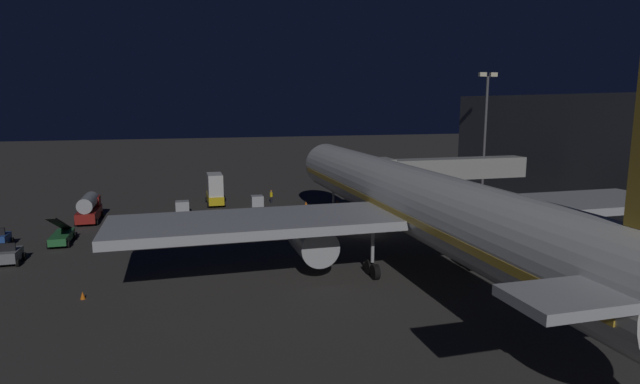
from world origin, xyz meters
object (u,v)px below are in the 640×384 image
traffic_cone_nose_starboard (306,203)px  airliner_at_gate (417,203)px  belt_loader (62,235)px  baggage_tug_spare (10,255)px  ops_van (215,189)px  baggage_container_near_belt (182,208)px  jet_bridge (434,169)px  traffic_cone_nose_port (337,202)px  ground_crew_marshaller_fwd (271,196)px  fuel_tanker (89,207)px  traffic_cone_wingtip_svc_side (83,295)px  baggage_tug_lead (0,239)px  baggage_container_far_row (257,201)px  apron_floodlight_mast (485,125)px

traffic_cone_nose_starboard → airliner_at_gate: bearing=94.4°
belt_loader → baggage_tug_spare: size_ratio=2.97×
ops_van → traffic_cone_nose_starboard: (-11.78, 3.56, -1.84)m
baggage_container_near_belt → traffic_cone_nose_starboard: baggage_container_near_belt is taller
ops_van → baggage_tug_spare: ops_van is taller
airliner_at_gate → jet_bridge: 21.78m
airliner_at_gate → jet_bridge: bearing=-121.5°
ops_van → traffic_cone_nose_starboard: 12.44m
baggage_tug_spare → traffic_cone_nose_port: 39.63m
jet_bridge → belt_loader: 41.65m
jet_bridge → ground_crew_marshaller_fwd: bearing=-36.1°
ops_van → traffic_cone_nose_port: bearing=167.6°
baggage_container_near_belt → belt_loader: bearing=43.3°
traffic_cone_nose_port → traffic_cone_nose_starboard: bearing=0.0°
fuel_tanker → ground_crew_marshaller_fwd: (-22.44, -5.38, -0.65)m
traffic_cone_nose_starboard → traffic_cone_wingtip_svc_side: same height
baggage_tug_spare → traffic_cone_nose_port: baggage_tug_spare is taller
baggage_container_near_belt → traffic_cone_nose_port: size_ratio=3.06×
jet_bridge → baggage_tug_lead: 47.07m
jet_bridge → baggage_container_far_row: size_ratio=13.39×
fuel_tanker → ops_van: ops_van is taller
traffic_cone_nose_starboard → apron_floodlight_mast: bearing=-177.6°
airliner_at_gate → belt_loader: size_ratio=7.45×
baggage_container_far_row → traffic_cone_wingtip_svc_side: baggage_container_far_row is taller
baggage_tug_lead → traffic_cone_nose_starboard: (-33.20, -12.28, -0.50)m
baggage_container_far_row → traffic_cone_nose_starboard: bearing=169.7°
apron_floodlight_mast → baggage_container_near_belt: (43.86, 2.85, -9.61)m
ops_van → traffic_cone_nose_starboard: size_ratio=10.33×
apron_floodlight_mast → traffic_cone_wingtip_svc_side: size_ratio=32.75×
belt_loader → baggage_tug_lead: bearing=-3.2°
baggage_container_far_row → fuel_tanker: bearing=10.4°
belt_loader → traffic_cone_nose_starboard: size_ratio=14.50×
ground_crew_marshaller_fwd → airliner_at_gate: bearing=101.5°
airliner_at_gate → baggage_container_near_belt: size_ratio=35.34×
baggage_tug_lead → belt_loader: 5.49m
airliner_at_gate → ops_van: bearing=-66.6°
airliner_at_gate → baggage_tug_lead: 39.32m
traffic_cone_nose_starboard → ground_crew_marshaller_fwd: bearing=-33.8°
belt_loader → ground_crew_marshaller_fwd: bearing=-146.7°
jet_bridge → baggage_container_near_belt: 31.29m
belt_loader → baggage_container_near_belt: 15.89m
belt_loader → traffic_cone_nose_port: belt_loader is taller
jet_bridge → traffic_cone_wingtip_svc_side: size_ratio=38.32×
baggage_tug_lead → belt_loader: (-5.48, 0.30, 0.07)m
apron_floodlight_mast → baggage_tug_lead: 63.11m
jet_bridge → traffic_cone_nose_starboard: (13.58, -10.16, -5.38)m
airliner_at_gate → fuel_tanker: bearing=-42.2°
apron_floodlight_mast → fuel_tanker: bearing=3.9°
baggage_container_far_row → traffic_cone_wingtip_svc_side: size_ratio=2.86×
traffic_cone_wingtip_svc_side → ops_van: bearing=-109.7°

